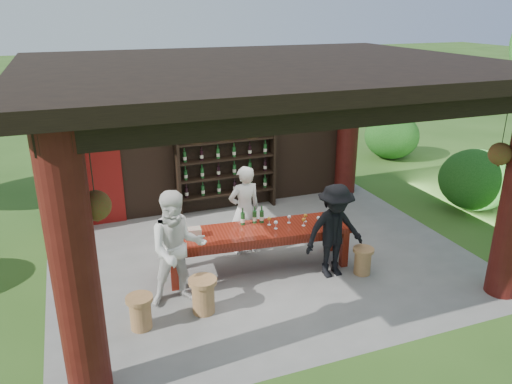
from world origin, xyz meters
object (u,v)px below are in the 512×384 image
object	(u,v)px
tasting_table	(258,235)
host	(244,210)
napkin_basket	(193,232)
guest_man	(334,231)
stool_near_right	(363,260)
stool_far_left	(140,312)
guest_woman	(177,249)
stool_near_left	(203,295)
wine_shelf	(226,168)

from	to	relation	value
tasting_table	host	world-z (taller)	host
napkin_basket	guest_man	bearing A→B (deg)	-19.50
tasting_table	napkin_basket	world-z (taller)	napkin_basket
tasting_table	guest_man	bearing A→B (deg)	-30.87
stool_near_right	guest_man	distance (m)	0.77
stool_near_right	stool_far_left	world-z (taller)	stool_far_left
stool_far_left	guest_woman	size ratio (longest dim) A/B	0.28
napkin_basket	guest_woman	bearing A→B (deg)	-120.83
stool_near_left	napkin_basket	bearing A→B (deg)	82.76
stool_near_left	napkin_basket	size ratio (longest dim) A/B	2.14
wine_shelf	stool_far_left	world-z (taller)	wine_shelf
stool_near_left	guest_man	distance (m)	2.42
tasting_table	host	distance (m)	0.70
stool_near_left	stool_far_left	size ratio (longest dim) A/B	1.09
guest_man	napkin_basket	xyz separation A→B (m)	(-2.21, 0.78, 0.00)
tasting_table	guest_woman	size ratio (longest dim) A/B	1.79
stool_near_right	napkin_basket	world-z (taller)	napkin_basket
tasting_table	guest_man	world-z (taller)	guest_man
stool_near_left	guest_woman	bearing A→B (deg)	123.28
stool_near_left	tasting_table	bearing A→B (deg)	37.75
stool_near_left	stool_near_right	distance (m)	2.85
host	stool_near_right	bearing A→B (deg)	132.66
stool_near_left	stool_near_right	size ratio (longest dim) A/B	1.18
stool_near_left	napkin_basket	world-z (taller)	napkin_basket
tasting_table	napkin_basket	xyz separation A→B (m)	(-1.10, 0.12, 0.19)
guest_woman	stool_near_right	bearing A→B (deg)	-2.12
stool_near_left	stool_far_left	bearing A→B (deg)	-175.64
wine_shelf	stool_far_left	bearing A→B (deg)	-123.31
host	napkin_basket	bearing A→B (deg)	21.96
wine_shelf	tasting_table	world-z (taller)	wine_shelf
guest_man	guest_woman	bearing A→B (deg)	175.86
guest_woman	guest_man	bearing A→B (deg)	0.07
stool_near_right	guest_woman	distance (m)	3.19
stool_near_right	napkin_basket	size ratio (longest dim) A/B	1.82
guest_woman	guest_man	size ratio (longest dim) A/B	1.12
guest_man	napkin_basket	world-z (taller)	guest_man
stool_near_left	stool_far_left	distance (m)	0.94
wine_shelf	host	world-z (taller)	wine_shelf
stool_near_right	guest_woman	world-z (taller)	guest_woman
wine_shelf	guest_woman	xyz separation A→B (m)	(-1.81, -3.30, -0.07)
stool_near_right	wine_shelf	bearing A→B (deg)	110.06
napkin_basket	stool_near_left	bearing A→B (deg)	-97.24
wine_shelf	host	xyz separation A→B (m)	(-0.32, -2.08, -0.15)
wine_shelf	guest_woman	distance (m)	3.77
stool_near_left	guest_man	bearing A→B (deg)	7.20
wine_shelf	napkin_basket	world-z (taller)	wine_shelf
wine_shelf	stool_near_right	xyz separation A→B (m)	(1.30, -3.55, -0.74)
wine_shelf	stool_far_left	distance (m)	4.58
napkin_basket	stool_near_right	bearing A→B (deg)	-18.79
stool_far_left	stool_near_left	bearing A→B (deg)	4.36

